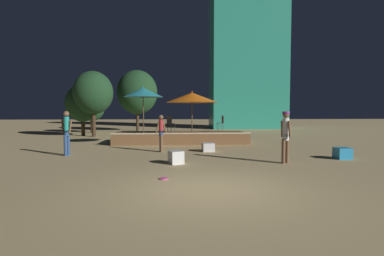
% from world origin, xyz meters
% --- Properties ---
extents(ground_plane, '(120.00, 120.00, 0.00)m').
position_xyz_m(ground_plane, '(0.00, 0.00, 0.00)').
color(ground_plane, tan).
extents(wooden_deck, '(7.64, 2.78, 0.68)m').
position_xyz_m(wooden_deck, '(-0.29, 10.62, 0.30)').
color(wooden_deck, brown).
rests_on(wooden_deck, ground).
extents(patio_umbrella_0, '(2.17, 2.17, 3.20)m').
position_xyz_m(patio_umbrella_0, '(-2.35, 9.27, 2.86)').
color(patio_umbrella_0, brown).
rests_on(patio_umbrella_0, ground).
extents(patio_umbrella_1, '(2.88, 2.88, 2.96)m').
position_xyz_m(patio_umbrella_1, '(0.29, 9.57, 2.61)').
color(patio_umbrella_1, brown).
rests_on(patio_umbrella_1, ground).
extents(cube_seat_0, '(0.58, 0.58, 0.39)m').
position_xyz_m(cube_seat_0, '(0.83, 6.69, 0.20)').
color(cube_seat_0, white).
rests_on(cube_seat_0, ground).
extents(cube_seat_1, '(0.59, 0.59, 0.46)m').
position_xyz_m(cube_seat_1, '(-0.70, 3.54, 0.23)').
color(cube_seat_1, white).
rests_on(cube_seat_1, ground).
extents(cube_seat_2, '(0.54, 0.54, 0.44)m').
position_xyz_m(cube_seat_2, '(5.80, 4.18, 0.22)').
color(cube_seat_2, '#2D9EDB').
rests_on(cube_seat_2, ground).
extents(person_0, '(0.55, 0.29, 1.69)m').
position_xyz_m(person_0, '(-1.33, 6.68, 0.91)').
color(person_0, '#2D4C7F').
rests_on(person_0, ground).
extents(person_1, '(0.51, 0.30, 1.87)m').
position_xyz_m(person_1, '(-5.22, 5.82, 1.05)').
color(person_1, '#2D4C7F').
rests_on(person_1, ground).
extents(person_2, '(0.30, 0.48, 1.86)m').
position_xyz_m(person_2, '(3.19, 3.37, 1.08)').
color(person_2, brown).
rests_on(person_2, ground).
extents(bistro_chair_0, '(0.48, 0.48, 0.90)m').
position_xyz_m(bistro_chair_0, '(-0.92, 10.55, 1.23)').
color(bistro_chair_0, '#47474C').
rests_on(bistro_chair_0, wooden_deck).
extents(bistro_chair_1, '(0.41, 0.40, 0.90)m').
position_xyz_m(bistro_chair_1, '(2.19, 11.04, 1.23)').
color(bistro_chair_1, '#47474C').
rests_on(bistro_chair_1, wooden_deck).
extents(frisbee_disc, '(0.23, 0.23, 0.03)m').
position_xyz_m(frisbee_disc, '(-1.09, 1.18, 0.02)').
color(frisbee_disc, '#E54C99').
rests_on(frisbee_disc, ground).
extents(background_tree_0, '(2.15, 2.15, 3.36)m').
position_xyz_m(background_tree_0, '(-7.68, 19.42, 2.17)').
color(background_tree_0, '#3D2B1C').
rests_on(background_tree_0, ground).
extents(background_tree_1, '(3.74, 3.74, 5.68)m').
position_xyz_m(background_tree_1, '(-4.01, 21.44, 3.61)').
color(background_tree_1, '#3D2B1C').
rests_on(background_tree_1, ground).
extents(background_tree_2, '(2.54, 2.54, 3.85)m').
position_xyz_m(background_tree_2, '(-7.46, 16.00, 2.44)').
color(background_tree_2, '#3D2B1C').
rests_on(background_tree_2, ground).
extents(background_tree_3, '(2.82, 2.82, 4.74)m').
position_xyz_m(background_tree_3, '(-6.47, 15.17, 3.17)').
color(background_tree_3, '#3D2B1C').
rests_on(background_tree_3, ground).
extents(distant_building, '(7.88, 3.90, 15.11)m').
position_xyz_m(distant_building, '(7.38, 25.01, 7.55)').
color(distant_building, teal).
rests_on(distant_building, ground).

